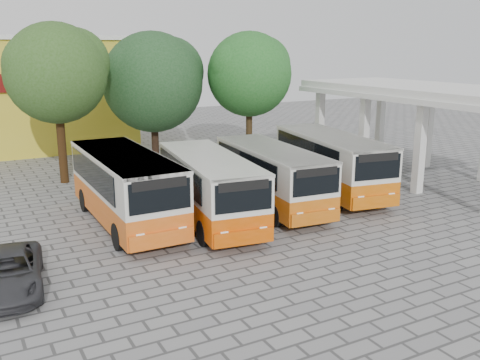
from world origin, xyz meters
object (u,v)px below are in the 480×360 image
bus_centre_left (210,184)px  bus_centre_right (272,173)px  bus_far_right (331,160)px  bus_far_left (125,184)px  parked_car (8,272)px

bus_centre_left → bus_centre_right: (3.58, 0.62, -0.03)m
bus_centre_right → bus_far_right: bus_far_right is taller
bus_centre_left → bus_far_right: 7.75m
bus_centre_right → bus_far_left: bearing=178.3°
bus_centre_left → bus_far_right: bus_far_right is taller
bus_far_left → bus_centre_right: 6.94m
bus_far_left → bus_centre_right: bearing=-6.8°
bus_centre_left → bus_centre_right: 3.63m
bus_centre_left → bus_far_left: bearing=164.0°
bus_centre_right → bus_centre_left: bearing=-165.1°
bus_far_right → parked_car: size_ratio=1.98×
bus_far_left → parked_car: 7.08m
bus_far_left → bus_centre_right: (6.89, -0.83, -0.13)m
bus_far_right → parked_car: (-16.21, -4.43, -1.17)m
bus_centre_right → parked_car: bus_centre_right is taller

